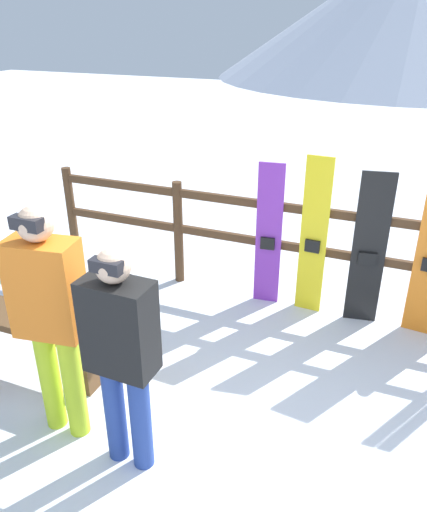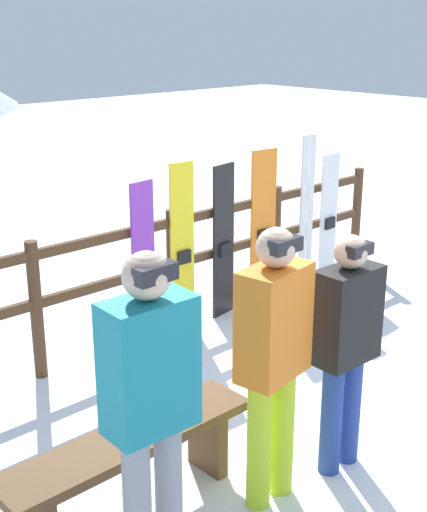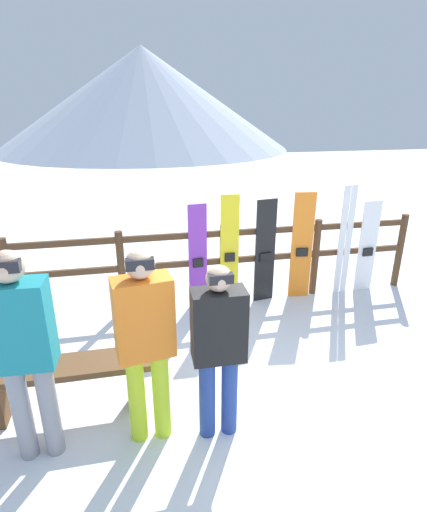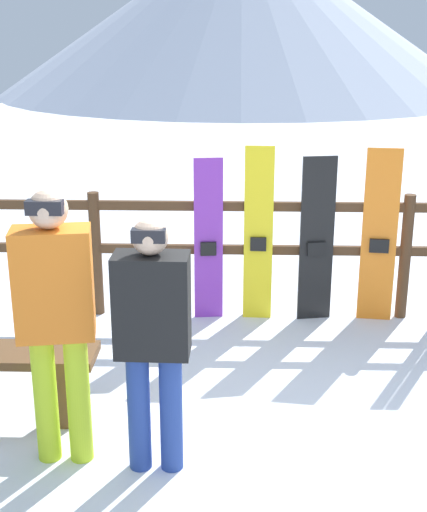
# 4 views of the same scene
# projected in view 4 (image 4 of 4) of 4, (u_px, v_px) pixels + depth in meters

# --- Properties ---
(ground_plane) EXTENTS (40.00, 40.00, 0.00)m
(ground_plane) POSITION_uv_depth(u_px,v_px,m) (254.00, 451.00, 4.42)
(ground_plane) COLOR white
(mountain_backdrop) EXTENTS (18.00, 18.00, 6.00)m
(mountain_backdrop) POSITION_uv_depth(u_px,v_px,m) (241.00, 10.00, 26.45)
(mountain_backdrop) COLOR #B2BCD1
(mountain_backdrop) RESTS_ON ground
(fence) EXTENTS (5.58, 0.10, 1.13)m
(fence) POSITION_uv_depth(u_px,v_px,m) (250.00, 244.00, 6.28)
(fence) COLOR #4C331E
(fence) RESTS_ON ground
(person_orange) EXTENTS (0.47, 0.31, 1.68)m
(person_orange) POSITION_uv_depth(u_px,v_px,m) (56.00, 310.00, 4.06)
(person_orange) COLOR #B7D826
(person_orange) RESTS_ON ground
(person_black) EXTENTS (0.42, 0.24, 1.54)m
(person_black) POSITION_uv_depth(u_px,v_px,m) (153.00, 331.00, 3.99)
(person_black) COLOR navy
(person_black) RESTS_ON ground
(snowboard_purple) EXTENTS (0.25, 0.08, 1.45)m
(snowboard_purple) POSITION_uv_depth(u_px,v_px,m) (208.00, 240.00, 6.22)
(snowboard_purple) COLOR purple
(snowboard_purple) RESTS_ON ground
(snowboard_yellow) EXTENTS (0.25, 0.06, 1.55)m
(snowboard_yellow) POSITION_uv_depth(u_px,v_px,m) (258.00, 235.00, 6.19)
(snowboard_yellow) COLOR yellow
(snowboard_yellow) RESTS_ON ground
(snowboard_black_stripe) EXTENTS (0.30, 0.09, 1.47)m
(snowboard_black_stripe) POSITION_uv_depth(u_px,v_px,m) (317.00, 240.00, 6.19)
(snowboard_black_stripe) COLOR black
(snowboard_black_stripe) RESTS_ON ground
(snowboard_orange) EXTENTS (0.30, 0.08, 1.54)m
(snowboard_orange) POSITION_uv_depth(u_px,v_px,m) (379.00, 237.00, 6.17)
(snowboard_orange) COLOR orange
(snowboard_orange) RESTS_ON ground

